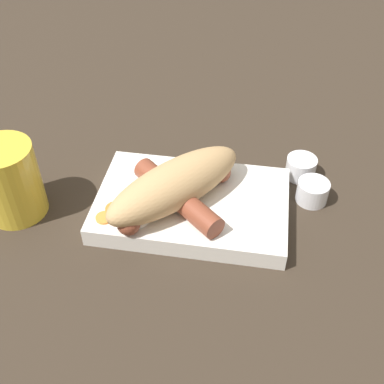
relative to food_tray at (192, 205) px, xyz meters
The scene contains 8 objects.
ground_plane 0.01m from the food_tray, ahead, with size 3.00×3.00×0.00m, color #33281E.
food_tray is the anchor object (origin of this frame).
bread_roll 0.04m from the food_tray, 23.78° to the left, with size 0.17×0.18×0.05m.
sausage 0.03m from the food_tray, 41.97° to the left, with size 0.12×0.13×0.03m.
pickled_veggies 0.08m from the food_tray, 29.66° to the left, with size 0.07×0.06×0.01m.
condiment_cup_near 0.16m from the food_tray, 162.59° to the right, with size 0.04×0.04×0.03m.
condiment_cup_far 0.16m from the food_tray, 145.28° to the right, with size 0.04×0.04×0.03m.
drink_glass 0.22m from the food_tray, ahead, with size 0.07×0.07×0.10m.
Camera 1 is at (-0.07, 0.42, 0.43)m, focal length 45.00 mm.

